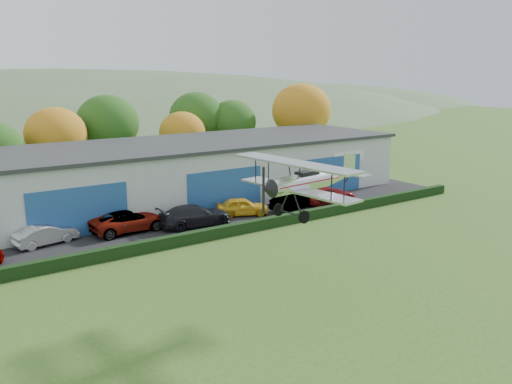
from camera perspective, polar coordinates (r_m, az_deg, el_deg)
ground at (r=24.47m, az=13.78°, el=-15.15°), size 300.00×300.00×0.00m
apron at (r=41.72m, az=-5.06°, el=-2.85°), size 48.00×9.00×0.05m
hedge at (r=37.66m, az=-1.49°, el=-3.96°), size 46.00×0.60×0.80m
hangar at (r=48.05m, az=-7.10°, el=2.44°), size 40.60×12.60×5.30m
tree_belt at (r=57.71m, az=-16.69°, el=6.72°), size 75.70×13.22×10.12m
car_1 at (r=37.78m, az=-22.22°, el=-4.36°), size 4.41×2.32×1.38m
car_2 at (r=38.90m, az=-13.89°, el=-3.14°), size 5.70×2.87×1.55m
car_3 at (r=39.40m, az=-6.78°, el=-2.58°), size 5.73×2.63×1.62m
car_4 at (r=42.05m, az=-1.53°, el=-1.61°), size 4.59×3.27×1.45m
car_5 at (r=44.03m, az=4.19°, el=-0.90°), size 5.01×2.88×1.56m
car_6 at (r=46.56m, az=7.97°, el=-0.31°), size 5.39×2.97×1.43m
biplane at (r=26.10m, az=5.78°, el=1.38°), size 6.73×7.72×2.88m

